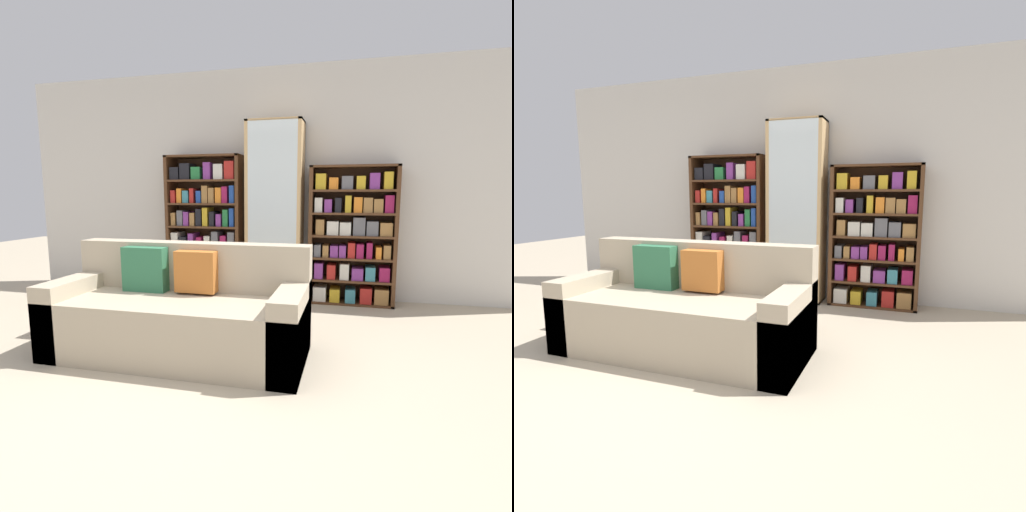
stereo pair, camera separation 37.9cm
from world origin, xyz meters
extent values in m
plane|color=tan|center=(0.00, 0.00, 0.00)|extent=(16.00, 16.00, 0.00)
cube|color=beige|center=(0.00, 2.75, 1.35)|extent=(6.40, 0.06, 2.70)
cube|color=tan|center=(-0.26, 0.68, 0.23)|extent=(1.95, 0.82, 0.46)
cube|color=tan|center=(-0.26, 0.98, 0.65)|extent=(1.95, 0.20, 0.39)
cube|color=tan|center=(-1.14, 0.68, 0.29)|extent=(0.20, 0.82, 0.58)
cube|color=tan|center=(0.61, 0.68, 0.29)|extent=(0.20, 0.82, 0.58)
cube|color=#2D6B47|center=(-0.60, 0.82, 0.64)|extent=(0.36, 0.12, 0.36)
cube|color=#B76628|center=(-0.16, 0.82, 0.64)|extent=(0.32, 0.12, 0.32)
cube|color=#4C2D19|center=(-1.18, 2.54, 0.85)|extent=(0.04, 0.32, 1.69)
cube|color=#4C2D19|center=(-0.30, 2.54, 0.85)|extent=(0.04, 0.32, 1.69)
cube|color=#4C2D19|center=(-0.74, 2.54, 1.68)|extent=(0.92, 0.32, 0.02)
cube|color=#4C2D19|center=(-0.74, 2.54, 0.01)|extent=(0.92, 0.32, 0.02)
cube|color=#4C2D19|center=(-0.74, 2.70, 0.85)|extent=(0.92, 0.01, 1.69)
cube|color=#4C2D19|center=(-0.74, 2.54, 0.30)|extent=(0.84, 0.32, 0.02)
cube|color=#4C2D19|center=(-0.74, 2.54, 0.57)|extent=(0.84, 0.32, 0.02)
cube|color=#4C2D19|center=(-0.74, 2.54, 0.85)|extent=(0.84, 0.32, 0.02)
cube|color=#4C2D19|center=(-0.74, 2.54, 1.12)|extent=(0.84, 0.32, 0.02)
cube|color=#4C2D19|center=(-0.74, 2.54, 1.40)|extent=(0.84, 0.32, 0.02)
cube|color=gold|center=(-1.10, 2.53, 0.12)|extent=(0.06, 0.24, 0.19)
cube|color=#8E1947|center=(-1.01, 2.53, 0.11)|extent=(0.06, 0.24, 0.17)
cube|color=orange|center=(-0.92, 2.53, 0.12)|extent=(0.06, 0.24, 0.18)
cube|color=#AD231E|center=(-0.83, 2.53, 0.13)|extent=(0.06, 0.24, 0.21)
cube|color=#AD231E|center=(-0.73, 2.53, 0.12)|extent=(0.06, 0.24, 0.19)
cube|color=orange|center=(-0.64, 2.53, 0.11)|extent=(0.07, 0.24, 0.18)
cube|color=#237038|center=(-0.56, 2.53, 0.13)|extent=(0.08, 0.24, 0.21)
cube|color=#237038|center=(-0.46, 2.53, 0.10)|extent=(0.07, 0.24, 0.16)
cube|color=#5B5B60|center=(-0.37, 2.53, 0.12)|extent=(0.07, 0.24, 0.20)
cube|color=orange|center=(-1.09, 2.53, 0.41)|extent=(0.10, 0.24, 0.21)
cube|color=#8E1947|center=(-0.97, 2.53, 0.42)|extent=(0.08, 0.24, 0.21)
cube|color=#8E1947|center=(-0.86, 2.53, 0.42)|extent=(0.08, 0.24, 0.22)
cube|color=#5B5B60|center=(-0.73, 2.53, 0.38)|extent=(0.09, 0.24, 0.15)
cube|color=black|center=(-0.62, 2.53, 0.39)|extent=(0.08, 0.24, 0.15)
cube|color=#1E4293|center=(-0.50, 2.53, 0.40)|extent=(0.09, 0.24, 0.18)
cube|color=#AD231E|center=(-0.38, 2.53, 0.42)|extent=(0.08, 0.24, 0.22)
cube|color=beige|center=(-1.10, 2.53, 0.68)|extent=(0.09, 0.24, 0.19)
cube|color=black|center=(-0.99, 2.53, 0.65)|extent=(0.09, 0.24, 0.14)
cube|color=#7A3384|center=(-0.89, 2.53, 0.68)|extent=(0.06, 0.24, 0.18)
cube|color=#8E1947|center=(-0.78, 2.53, 0.65)|extent=(0.06, 0.24, 0.14)
cube|color=beige|center=(-0.68, 2.53, 0.66)|extent=(0.07, 0.24, 0.15)
cube|color=#5B5B60|center=(-0.58, 2.53, 0.69)|extent=(0.08, 0.24, 0.21)
cube|color=#8E1947|center=(-0.48, 2.53, 0.67)|extent=(0.07, 0.24, 0.16)
cube|color=#5B5B60|center=(-0.38, 2.53, 0.69)|extent=(0.08, 0.24, 0.21)
cube|color=olive|center=(-1.11, 2.53, 0.94)|extent=(0.06, 0.24, 0.16)
cube|color=#5B5B60|center=(-1.02, 2.53, 0.95)|extent=(0.07, 0.24, 0.18)
cube|color=#7A3384|center=(-0.94, 2.53, 0.94)|extent=(0.06, 0.24, 0.17)
cube|color=olive|center=(-0.86, 2.53, 0.94)|extent=(0.06, 0.24, 0.16)
cube|color=black|center=(-0.78, 2.53, 0.96)|extent=(0.07, 0.24, 0.20)
cube|color=gold|center=(-0.70, 2.53, 0.97)|extent=(0.06, 0.24, 0.22)
cube|color=black|center=(-0.62, 2.53, 0.95)|extent=(0.06, 0.24, 0.17)
cube|color=#7A3384|center=(-0.53, 2.53, 0.93)|extent=(0.06, 0.24, 0.14)
cube|color=#237038|center=(-0.45, 2.53, 0.96)|extent=(0.06, 0.24, 0.20)
cube|color=#1E4293|center=(-0.37, 2.53, 0.97)|extent=(0.06, 0.24, 0.21)
cube|color=#AD231E|center=(-1.10, 2.53, 1.21)|extent=(0.06, 0.24, 0.15)
cube|color=orange|center=(-1.02, 2.53, 1.22)|extent=(0.06, 0.24, 0.17)
cube|color=teal|center=(-0.94, 2.53, 1.21)|extent=(0.07, 0.24, 0.15)
cube|color=#AD231E|center=(-0.86, 2.53, 1.22)|extent=(0.05, 0.24, 0.17)
cube|color=#1E4293|center=(-0.78, 2.53, 1.21)|extent=(0.06, 0.24, 0.14)
cube|color=olive|center=(-0.70, 2.53, 1.24)|extent=(0.07, 0.24, 0.20)
cube|color=olive|center=(-0.62, 2.53, 1.22)|extent=(0.07, 0.24, 0.18)
cube|color=orange|center=(-0.53, 2.53, 1.22)|extent=(0.07, 0.24, 0.18)
cube|color=#8E1947|center=(-0.45, 2.53, 1.23)|extent=(0.07, 0.24, 0.19)
cube|color=#1E4293|center=(-0.36, 2.53, 1.24)|extent=(0.06, 0.24, 0.20)
cube|color=black|center=(-1.08, 2.53, 1.48)|extent=(0.11, 0.24, 0.15)
cube|color=black|center=(-0.95, 2.53, 1.50)|extent=(0.12, 0.24, 0.19)
cube|color=#237038|center=(-0.81, 2.53, 1.48)|extent=(0.11, 0.24, 0.15)
cube|color=#7A3384|center=(-0.67, 2.53, 1.51)|extent=(0.08, 0.24, 0.20)
cube|color=beige|center=(-0.53, 2.53, 1.50)|extent=(0.11, 0.24, 0.17)
cube|color=#AD231E|center=(-0.39, 2.53, 1.51)|extent=(0.11, 0.24, 0.21)
cube|color=tan|center=(-0.17, 2.52, 1.03)|extent=(0.04, 0.36, 2.06)
cube|color=tan|center=(0.43, 2.52, 1.03)|extent=(0.04, 0.36, 2.06)
cube|color=tan|center=(0.13, 2.52, 2.04)|extent=(0.64, 0.36, 0.02)
cube|color=tan|center=(0.13, 2.52, 0.01)|extent=(0.64, 0.36, 0.02)
cube|color=tan|center=(0.13, 2.70, 1.03)|extent=(0.64, 0.01, 2.06)
cube|color=silver|center=(0.13, 2.35, 1.03)|extent=(0.56, 0.01, 2.03)
cube|color=tan|center=(0.13, 2.52, 0.36)|extent=(0.56, 0.32, 0.02)
cube|color=tan|center=(0.13, 2.52, 0.69)|extent=(0.56, 0.32, 0.02)
cube|color=tan|center=(0.13, 2.52, 1.03)|extent=(0.56, 0.32, 0.02)
cube|color=tan|center=(0.13, 2.52, 1.36)|extent=(0.56, 0.32, 0.02)
cube|color=tan|center=(0.13, 2.52, 1.70)|extent=(0.56, 0.32, 0.02)
cylinder|color=silver|center=(-0.06, 2.53, 0.06)|extent=(0.01, 0.01, 0.06)
cone|color=silver|center=(-0.06, 2.53, 0.13)|extent=(0.09, 0.09, 0.08)
cylinder|color=silver|center=(0.06, 2.51, 0.06)|extent=(0.01, 0.01, 0.06)
cone|color=silver|center=(0.06, 2.51, 0.13)|extent=(0.09, 0.09, 0.08)
cylinder|color=silver|center=(0.19, 2.53, 0.06)|extent=(0.01, 0.01, 0.06)
cone|color=silver|center=(0.19, 2.53, 0.13)|extent=(0.09, 0.09, 0.08)
cylinder|color=silver|center=(0.32, 2.53, 0.06)|extent=(0.01, 0.01, 0.06)
cone|color=silver|center=(0.32, 2.53, 0.13)|extent=(0.09, 0.09, 0.08)
cylinder|color=silver|center=(-0.08, 2.53, 0.41)|extent=(0.01, 0.01, 0.09)
cone|color=silver|center=(-0.08, 2.53, 0.51)|extent=(0.07, 0.07, 0.11)
cylinder|color=silver|center=(0.03, 2.52, 0.41)|extent=(0.01, 0.01, 0.09)
cone|color=silver|center=(0.03, 2.52, 0.51)|extent=(0.07, 0.07, 0.11)
cylinder|color=silver|center=(0.13, 2.51, 0.41)|extent=(0.01, 0.01, 0.09)
cone|color=silver|center=(0.13, 2.51, 0.51)|extent=(0.07, 0.07, 0.11)
cylinder|color=silver|center=(0.23, 2.52, 0.41)|extent=(0.01, 0.01, 0.09)
cone|color=silver|center=(0.23, 2.52, 0.51)|extent=(0.07, 0.07, 0.11)
cylinder|color=silver|center=(0.34, 2.54, 0.41)|extent=(0.01, 0.01, 0.09)
cone|color=silver|center=(0.34, 2.54, 0.51)|extent=(0.07, 0.07, 0.11)
cylinder|color=silver|center=(-0.06, 2.51, 0.74)|extent=(0.01, 0.01, 0.07)
cone|color=silver|center=(-0.06, 2.51, 0.82)|extent=(0.09, 0.09, 0.09)
cylinder|color=silver|center=(0.06, 2.53, 0.74)|extent=(0.01, 0.01, 0.07)
cone|color=silver|center=(0.06, 2.53, 0.82)|extent=(0.09, 0.09, 0.09)
cylinder|color=silver|center=(0.19, 2.53, 0.74)|extent=(0.01, 0.01, 0.07)
cone|color=silver|center=(0.19, 2.53, 0.82)|extent=(0.09, 0.09, 0.09)
cylinder|color=silver|center=(0.32, 2.53, 0.74)|extent=(0.01, 0.01, 0.07)
cone|color=silver|center=(0.32, 2.53, 0.82)|extent=(0.09, 0.09, 0.09)
cylinder|color=silver|center=(-0.04, 2.52, 1.07)|extent=(0.01, 0.01, 0.07)
cone|color=silver|center=(-0.04, 2.52, 1.15)|extent=(0.09, 0.09, 0.08)
cylinder|color=silver|center=(0.13, 2.54, 1.07)|extent=(0.01, 0.01, 0.07)
cone|color=silver|center=(0.13, 2.54, 1.15)|extent=(0.09, 0.09, 0.08)
cylinder|color=silver|center=(0.30, 2.54, 1.07)|extent=(0.01, 0.01, 0.07)
cone|color=silver|center=(0.30, 2.54, 1.15)|extent=(0.09, 0.09, 0.08)
cylinder|color=silver|center=(-0.06, 2.51, 1.42)|extent=(0.01, 0.01, 0.09)
cone|color=silver|center=(-0.06, 2.51, 1.51)|extent=(0.09, 0.09, 0.10)
cylinder|color=silver|center=(0.06, 2.54, 1.42)|extent=(0.01, 0.01, 0.09)
cone|color=silver|center=(0.06, 2.54, 1.51)|extent=(0.09, 0.09, 0.10)
cylinder|color=silver|center=(0.19, 2.51, 1.42)|extent=(0.01, 0.01, 0.09)
cone|color=silver|center=(0.19, 2.51, 1.51)|extent=(0.09, 0.09, 0.10)
cylinder|color=silver|center=(0.32, 2.51, 1.42)|extent=(0.01, 0.01, 0.09)
cone|color=silver|center=(0.32, 2.51, 1.51)|extent=(0.09, 0.09, 0.10)
cylinder|color=silver|center=(-0.06, 2.52, 1.75)|extent=(0.01, 0.01, 0.09)
cone|color=silver|center=(-0.06, 2.52, 1.85)|extent=(0.09, 0.09, 0.11)
cylinder|color=silver|center=(0.06, 2.54, 1.75)|extent=(0.01, 0.01, 0.09)
cone|color=silver|center=(0.06, 2.54, 1.85)|extent=(0.09, 0.09, 0.11)
cylinder|color=silver|center=(0.19, 2.53, 1.75)|extent=(0.01, 0.01, 0.09)
cone|color=silver|center=(0.19, 2.53, 1.85)|extent=(0.09, 0.09, 0.11)
cylinder|color=silver|center=(0.32, 2.53, 1.75)|extent=(0.01, 0.01, 0.09)
cone|color=silver|center=(0.32, 2.53, 1.85)|extent=(0.09, 0.09, 0.11)
cube|color=#4C2D19|center=(0.55, 2.54, 0.77)|extent=(0.04, 0.32, 1.55)
cube|color=#4C2D19|center=(1.47, 2.54, 0.77)|extent=(0.04, 0.32, 1.55)
cube|color=#4C2D19|center=(1.01, 2.54, 1.54)|extent=(0.95, 0.32, 0.02)
cube|color=#4C2D19|center=(1.01, 2.54, 0.01)|extent=(0.95, 0.32, 0.02)
cube|color=#4C2D19|center=(1.01, 2.70, 0.77)|extent=(0.95, 0.01, 1.55)
cube|color=#4C2D19|center=(1.01, 2.54, 0.27)|extent=(0.87, 0.32, 0.02)
cube|color=#4C2D19|center=(1.01, 2.54, 0.52)|extent=(0.87, 0.32, 0.02)
cube|color=#4C2D19|center=(1.01, 2.54, 0.77)|extent=(0.87, 0.32, 0.02)
cube|color=#4C2D19|center=(1.01, 2.54, 1.02)|extent=(0.87, 0.32, 0.02)
cube|color=#4C2D19|center=(1.01, 2.54, 1.28)|extent=(0.87, 0.32, 0.02)
cube|color=beige|center=(0.67, 2.53, 0.11)|extent=(0.14, 0.24, 0.16)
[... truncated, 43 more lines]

